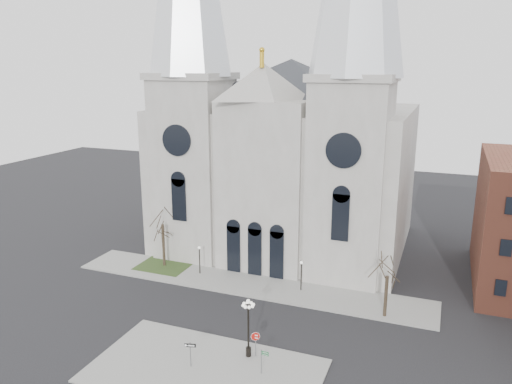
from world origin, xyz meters
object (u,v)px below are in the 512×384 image
(stop_sign, at_px, (256,339))
(one_way_sign, at_px, (190,350))
(globe_lamp, at_px, (248,321))
(street_name_sign, at_px, (262,360))

(stop_sign, xyz_separation_m, one_way_sign, (-4.26, -3.19, -0.15))
(globe_lamp, bearing_deg, one_way_sign, -141.38)
(one_way_sign, bearing_deg, globe_lamp, 22.97)
(stop_sign, relative_size, one_way_sign, 1.04)
(stop_sign, distance_m, globe_lamp, 1.71)
(stop_sign, bearing_deg, one_way_sign, -150.48)
(stop_sign, height_order, one_way_sign, stop_sign)
(one_way_sign, distance_m, street_name_sign, 5.74)
(street_name_sign, bearing_deg, one_way_sign, -165.23)
(one_way_sign, height_order, street_name_sign, one_way_sign)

